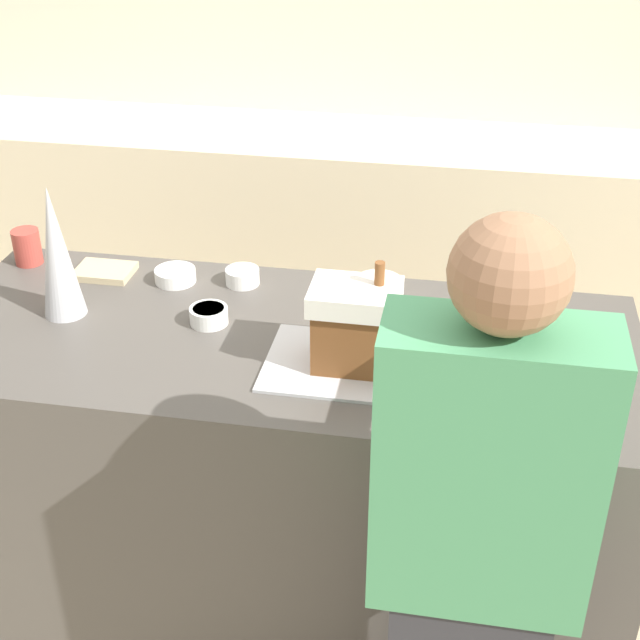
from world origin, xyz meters
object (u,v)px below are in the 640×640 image
object	(u,v)px
candy_bowl_far_right	(242,276)
person	(475,567)
decorative_tree	(57,252)
gingerbread_house	(355,324)
cookbook	(105,271)
candy_bowl_center_rear	(209,315)
candy_bowl_far_left	(175,275)
candy_bowl_beside_tree	(541,347)
candy_bowl_front_corner	(379,287)
mug	(27,247)
baking_tray	(354,365)

from	to	relation	value
candy_bowl_far_right	person	size ratio (longest dim) A/B	0.06
decorative_tree	person	world-z (taller)	person
gingerbread_house	decorative_tree	distance (m)	0.81
cookbook	candy_bowl_far_right	bearing A→B (deg)	2.24
gingerbread_house	candy_bowl_center_rear	distance (m)	0.44
candy_bowl_far_left	cookbook	world-z (taller)	candy_bowl_far_left
decorative_tree	person	bearing A→B (deg)	-29.48
candy_bowl_far_right	person	xyz separation A→B (m)	(0.69, -0.88, -0.13)
candy_bowl_beside_tree	candy_bowl_front_corner	xyz separation A→B (m)	(-0.43, 0.24, 0.00)
candy_bowl_far_right	person	bearing A→B (deg)	-51.87
candy_bowl_beside_tree	candy_bowl_far_left	size ratio (longest dim) A/B	0.94
candy_bowl_far_left	mug	distance (m)	0.47
mug	person	bearing A→B (deg)	-33.60
candy_bowl_far_right	cookbook	xyz separation A→B (m)	(-0.41, -0.02, -0.02)
gingerbread_house	candy_bowl_far_right	world-z (taller)	gingerbread_house
cookbook	baking_tray	bearing A→B (deg)	-24.41
decorative_tree	mug	bearing A→B (deg)	131.40
gingerbread_house	candy_bowl_beside_tree	xyz separation A→B (m)	(0.44, 0.12, -0.09)
baking_tray	candy_bowl_far_right	world-z (taller)	candy_bowl_far_right
candy_bowl_far_left	mug	world-z (taller)	mug
person	baking_tray	bearing A→B (deg)	121.86
candy_bowl_far_right	candy_bowl_beside_tree	bearing A→B (deg)	-16.76
decorative_tree	candy_bowl_front_corner	size ratio (longest dim) A/B	2.83
candy_bowl_front_corner	candy_bowl_center_rear	bearing A→B (deg)	-151.59
mug	person	world-z (taller)	person
candy_bowl_front_corner	candy_bowl_far_right	size ratio (longest dim) A/B	1.32
candy_bowl_center_rear	mug	distance (m)	0.67
candy_bowl_far_right	person	distance (m)	1.12
decorative_tree	candy_bowl_beside_tree	xyz separation A→B (m)	(1.24, 0.00, -0.15)
baking_tray	mug	size ratio (longest dim) A/B	4.11
candy_bowl_far_left	candy_bowl_far_right	bearing A→B (deg)	6.34
mug	candy_bowl_far_right	bearing A→B (deg)	-1.48
baking_tray	cookbook	world-z (taller)	cookbook
baking_tray	cookbook	size ratio (longest dim) A/B	2.63
cookbook	mug	xyz separation A→B (m)	(-0.25, 0.03, 0.04)
candy_bowl_far_right	candy_bowl_front_corner	bearing A→B (deg)	-0.74
decorative_tree	candy_bowl_center_rear	distance (m)	0.42
gingerbread_house	candy_bowl_front_corner	size ratio (longest dim) A/B	2.08
gingerbread_house	candy_bowl_far_right	size ratio (longest dim) A/B	2.75
candy_bowl_center_rear	cookbook	bearing A→B (deg)	150.25
candy_bowl_beside_tree	cookbook	xyz separation A→B (m)	(-1.23, 0.23, -0.02)
gingerbread_house	mug	distance (m)	1.10
gingerbread_house	candy_bowl_far_right	distance (m)	0.53
baking_tray	candy_bowl_beside_tree	bearing A→B (deg)	15.59
candy_bowl_center_rear	cookbook	xyz separation A→B (m)	(-0.38, 0.22, -0.01)
candy_bowl_beside_tree	person	size ratio (longest dim) A/B	0.07
candy_bowl_front_corner	candy_bowl_far_right	world-z (taller)	candy_bowl_front_corner
gingerbread_house	decorative_tree	xyz separation A→B (m)	(-0.80, 0.12, 0.06)
candy_bowl_beside_tree	candy_bowl_far_left	world-z (taller)	candy_bowl_beside_tree
candy_bowl_far_left	mug	xyz separation A→B (m)	(-0.46, 0.04, 0.03)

